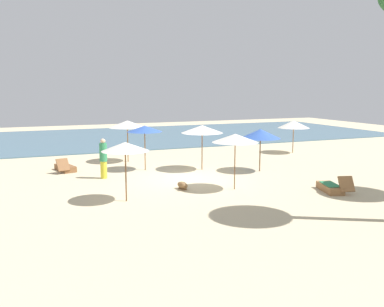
# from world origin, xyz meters

# --- Properties ---
(ground_plane) EXTENTS (60.00, 60.00, 0.00)m
(ground_plane) POSITION_xyz_m (0.00, 0.00, 0.00)
(ground_plane) COLOR beige
(ocean_water) EXTENTS (48.00, 16.00, 0.06)m
(ocean_water) POSITION_xyz_m (0.00, 17.00, 0.03)
(ocean_water) COLOR #476B7F
(ocean_water) RESTS_ON ground_plane
(umbrella_0) EXTENTS (1.73, 1.73, 2.20)m
(umbrella_0) POSITION_xyz_m (-3.49, -2.80, 2.03)
(umbrella_0) COLOR brown
(umbrella_0) RESTS_ON ground_plane
(umbrella_1) EXTENTS (1.98, 1.98, 2.06)m
(umbrella_1) POSITION_xyz_m (9.15, 4.62, 1.82)
(umbrella_1) COLOR olive
(umbrella_1) RESTS_ON ground_plane
(umbrella_2) EXTENTS (1.97, 1.97, 2.11)m
(umbrella_2) POSITION_xyz_m (4.03, 0.22, 1.88)
(umbrella_2) COLOR brown
(umbrella_2) RESTS_ON ground_plane
(umbrella_4) EXTENTS (1.76, 1.76, 2.26)m
(umbrella_4) POSITION_xyz_m (-1.16, 2.69, 2.09)
(umbrella_4) COLOR olive
(umbrella_4) RESTS_ON ground_plane
(umbrella_5) EXTENTS (2.11, 2.11, 2.26)m
(umbrella_5) POSITION_xyz_m (1.53, 1.69, 2.07)
(umbrella_5) COLOR brown
(umbrella_5) RESTS_ON ground_plane
(umbrella_6) EXTENTS (1.88, 1.88, 2.29)m
(umbrella_6) POSITION_xyz_m (1.06, -2.70, 2.12)
(umbrella_6) COLOR brown
(umbrella_6) RESTS_ON ground_plane
(umbrella_7) EXTENTS (2.09, 2.09, 2.31)m
(umbrella_7) POSITION_xyz_m (-1.36, 5.42, 2.11)
(umbrella_7) COLOR olive
(umbrella_7) RESTS_ON ground_plane
(lounger_1) EXTENTS (1.05, 1.76, 0.72)m
(lounger_1) POSITION_xyz_m (4.47, -4.55, 0.18)
(lounger_1) COLOR olive
(lounger_1) RESTS_ON ground_plane
(lounger_2) EXTENTS (0.99, 1.75, 0.73)m
(lounger_2) POSITION_xyz_m (-4.94, 3.95, 0.17)
(lounger_2) COLOR brown
(lounger_2) RESTS_ON ground_plane
(person_0) EXTENTS (0.48, 0.48, 1.84)m
(person_0) POSITION_xyz_m (-3.48, 1.50, 0.93)
(person_0) COLOR yellow
(person_0) RESTS_ON ground_plane
(dog) EXTENTS (0.41, 0.71, 0.33)m
(dog) POSITION_xyz_m (-0.91, -1.90, 0.17)
(dog) COLOR olive
(dog) RESTS_ON ground_plane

